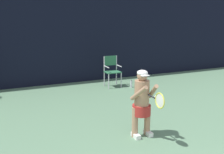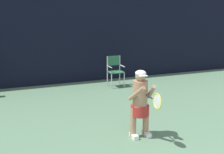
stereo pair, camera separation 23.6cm
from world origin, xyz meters
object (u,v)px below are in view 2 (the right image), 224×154
object	(u,v)px
water_bottle	(134,84)
tennis_racket	(157,101)
umpire_chair	(115,69)
tennis_player	(140,102)

from	to	relation	value
water_bottle	tennis_racket	size ratio (longest dim) A/B	0.44
umpire_chair	water_bottle	world-z (taller)	umpire_chair
tennis_player	tennis_racket	xyz separation A→B (m)	(0.07, -0.53, 0.17)
water_bottle	tennis_racket	bearing A→B (deg)	-110.89
tennis_racket	tennis_player	bearing A→B (deg)	96.61
umpire_chair	tennis_player	distance (m)	4.18
umpire_chair	tennis_racket	distance (m)	4.69
umpire_chair	tennis_player	bearing A→B (deg)	-105.07
umpire_chair	water_bottle	xyz separation A→B (m)	(0.56, -0.42, -0.50)
water_bottle	tennis_racket	distance (m)	4.51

